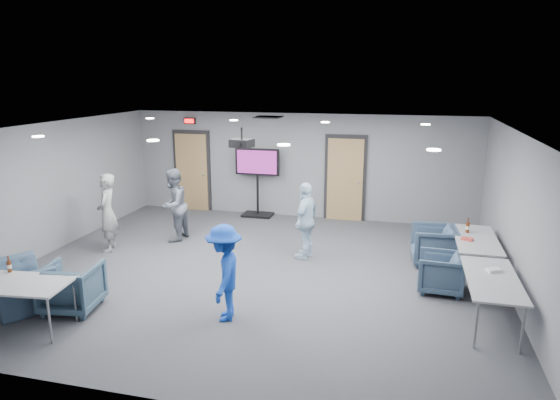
% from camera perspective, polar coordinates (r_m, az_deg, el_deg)
% --- Properties ---
extents(floor, '(9.00, 9.00, 0.00)m').
position_cam_1_polar(floor, '(9.61, -2.87, -8.12)').
color(floor, '#36383D').
rests_on(floor, ground).
extents(ceiling, '(9.00, 9.00, 0.00)m').
position_cam_1_polar(ceiling, '(8.95, -3.08, 8.10)').
color(ceiling, white).
rests_on(ceiling, wall_back).
extents(wall_back, '(9.00, 0.02, 2.70)m').
position_cam_1_polar(wall_back, '(12.98, 2.24, 3.93)').
color(wall_back, slate).
rests_on(wall_back, floor).
extents(wall_front, '(9.00, 0.02, 2.70)m').
position_cam_1_polar(wall_front, '(5.69, -15.08, -9.96)').
color(wall_front, slate).
rests_on(wall_front, floor).
extents(wall_left, '(0.02, 8.00, 2.70)m').
position_cam_1_polar(wall_left, '(11.33, -25.27, 1.11)').
color(wall_left, slate).
rests_on(wall_left, floor).
extents(wall_right, '(0.02, 8.00, 2.70)m').
position_cam_1_polar(wall_right, '(8.99, 25.62, -2.01)').
color(wall_right, slate).
rests_on(wall_right, floor).
extents(door_left, '(1.06, 0.17, 2.24)m').
position_cam_1_polar(door_left, '(13.91, -10.01, 3.22)').
color(door_left, black).
rests_on(door_left, wall_back).
extents(door_right, '(1.06, 0.17, 2.24)m').
position_cam_1_polar(door_right, '(12.80, 7.45, 2.39)').
color(door_right, black).
rests_on(door_right, wall_back).
extents(exit_sign, '(0.32, 0.08, 0.16)m').
position_cam_1_polar(exit_sign, '(13.71, -10.29, 8.89)').
color(exit_sign, black).
rests_on(exit_sign, wall_back).
extents(hvac_diffuser, '(0.60, 0.60, 0.03)m').
position_cam_1_polar(hvac_diffuser, '(11.77, -1.35, 9.45)').
color(hvac_diffuser, black).
rests_on(hvac_diffuser, ceiling).
extents(downlights, '(6.18, 3.78, 0.02)m').
position_cam_1_polar(downlights, '(8.95, -3.08, 8.01)').
color(downlights, white).
rests_on(downlights, ceiling).
extents(person_a, '(0.56, 0.70, 1.66)m').
position_cam_1_polar(person_a, '(11.08, -19.14, -1.38)').
color(person_a, gray).
rests_on(person_a, floor).
extents(person_b, '(0.67, 0.83, 1.63)m').
position_cam_1_polar(person_b, '(11.37, -12.09, -0.57)').
color(person_b, slate).
rests_on(person_b, floor).
extents(person_c, '(0.56, 0.98, 1.57)m').
position_cam_1_polar(person_c, '(10.07, 3.00, -2.35)').
color(person_c, silver).
rests_on(person_c, floor).
extents(person_d, '(0.75, 1.06, 1.49)m').
position_cam_1_polar(person_d, '(7.61, -6.38, -8.26)').
color(person_d, '#1B44B0').
rests_on(person_d, floor).
extents(chair_right_a, '(0.90, 0.88, 0.77)m').
position_cam_1_polar(chair_right_a, '(10.29, 17.15, -4.95)').
color(chair_right_a, '#37495F').
rests_on(chair_right_a, floor).
extents(chair_right_b, '(0.79, 0.77, 0.68)m').
position_cam_1_polar(chair_right_b, '(9.06, 17.85, -7.90)').
color(chair_right_b, '#374A5F').
rests_on(chair_right_b, floor).
extents(chair_front_a, '(0.93, 0.95, 0.76)m').
position_cam_1_polar(chair_front_a, '(8.62, -22.69, -9.19)').
color(chair_front_a, '#384E60').
rests_on(chair_front_a, floor).
extents(chair_front_b, '(1.44, 1.40, 0.71)m').
position_cam_1_polar(chair_front_b, '(9.09, -28.01, -8.73)').
color(chair_front_b, '#3C5168').
rests_on(chair_front_b, floor).
extents(table_right_a, '(0.74, 1.77, 0.73)m').
position_cam_1_polar(table_right_a, '(9.84, 21.50, -4.35)').
color(table_right_a, '#A6A8AA').
rests_on(table_right_a, floor).
extents(table_right_b, '(0.74, 1.77, 0.73)m').
position_cam_1_polar(table_right_b, '(8.07, 23.09, -8.49)').
color(table_right_b, '#A6A8AA').
rests_on(table_right_b, floor).
extents(table_front_left, '(2.03, 1.03, 0.73)m').
position_cam_1_polar(table_front_left, '(8.34, -29.15, -8.42)').
color(table_front_left, '#A6A8AA').
rests_on(table_front_left, floor).
extents(bottle_front, '(0.07, 0.07, 0.26)m').
position_cam_1_polar(bottle_front, '(8.63, -28.54, -6.66)').
color(bottle_front, '#53230E').
rests_on(bottle_front, table_front_left).
extents(bottle_right, '(0.07, 0.07, 0.28)m').
position_cam_1_polar(bottle_right, '(10.08, 20.65, -2.94)').
color(bottle_right, '#53230E').
rests_on(bottle_right, table_right_a).
extents(snack_box, '(0.23, 0.19, 0.04)m').
position_cam_1_polar(snack_box, '(9.65, 20.58, -4.20)').
color(snack_box, '#C13830').
rests_on(snack_box, table_right_a).
extents(wrapper, '(0.24, 0.21, 0.05)m').
position_cam_1_polar(wrapper, '(8.30, 23.24, -7.37)').
color(wrapper, silver).
rests_on(wrapper, table_right_b).
extents(tv_stand, '(1.17, 0.56, 1.80)m').
position_cam_1_polar(tv_stand, '(13.06, -2.60, 2.51)').
color(tv_stand, black).
rests_on(tv_stand, floor).
extents(projector, '(0.44, 0.40, 0.37)m').
position_cam_1_polar(projector, '(9.36, -4.39, 6.51)').
color(projector, black).
rests_on(projector, ceiling).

